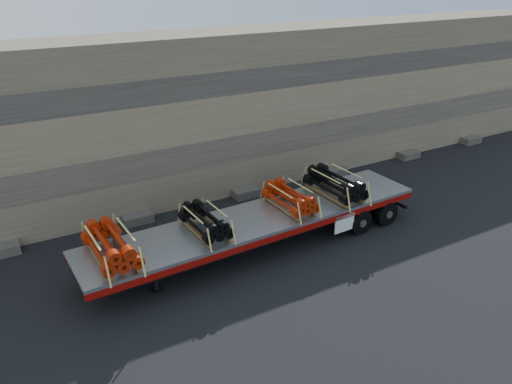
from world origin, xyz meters
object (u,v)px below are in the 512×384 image
trailer (259,233)px  bundle_midrear (290,198)px  bundle_rear (335,185)px  bundle_midfront (205,222)px  bundle_front (111,247)px

trailer → bundle_midrear: size_ratio=5.97×
bundle_rear → bundle_midfront: bearing=-180.0°
bundle_front → bundle_rear: (8.82, 0.35, 0.01)m
trailer → bundle_midfront: size_ratio=6.13×
bundle_front → bundle_midfront: 3.19m
bundle_midrear → bundle_rear: bearing=0.0°
trailer → bundle_front: size_ratio=5.31×
bundle_rear → bundle_front: bearing=180.0°
trailer → bundle_rear: (3.51, 0.14, 1.09)m
trailer → bundle_rear: bearing=0.0°
bundle_midfront → bundle_front: bearing=180.0°
trailer → bundle_front: bundle_front is taller
trailer → bundle_midrear: bearing=-0.0°
bundle_rear → bundle_midrear: bearing=180.0°
bundle_midfront → bundle_rear: bundle_rear is taller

